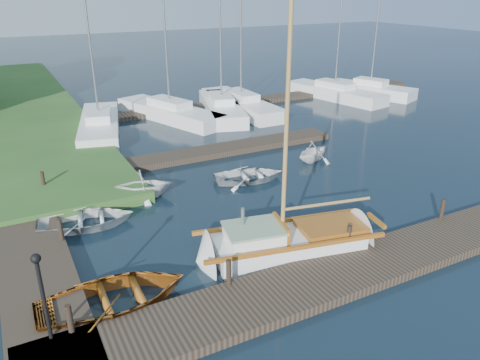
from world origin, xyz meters
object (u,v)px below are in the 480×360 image
mooring_post_1 (229,272)px  lamp_post (41,285)px  tender_c (249,174)px  marina_boat_1 (170,111)px  tender_d (313,150)px  marina_boat_3 (241,103)px  dinghy (114,294)px  marina_boat_0 (100,124)px  tender_b (144,183)px  marina_boat_5 (335,92)px  mooring_post_0 (70,319)px  mooring_post_3 (442,209)px  marina_boat_6 (370,89)px  mooring_post_2 (349,236)px  mooring_post_5 (43,180)px  tender_a (86,218)px  marina_boat_2 (222,107)px  mooring_post_4 (61,230)px  sailboat (292,243)px

mooring_post_1 → lamp_post: lamp_post is taller
tender_c → marina_boat_1: bearing=10.9°
tender_d → marina_boat_3: (1.61, 11.14, -0.03)m
dinghy → marina_boat_0: size_ratio=0.35×
tender_b → marina_boat_5: size_ratio=0.25×
mooring_post_0 → mooring_post_3: size_ratio=1.00×
mooring_post_3 → tender_d: 8.13m
marina_boat_5 → marina_boat_6: bearing=-110.7°
mooring_post_0 → mooring_post_3: same height
mooring_post_2 → lamp_post: 9.57m
mooring_post_5 → tender_a: size_ratio=0.23×
mooring_post_0 → tender_a: bearing=76.1°
mooring_post_3 → marina_boat_5: (10.09, 19.19, -0.14)m
tender_d → marina_boat_2: marina_boat_2 is taller
mooring_post_5 → dinghy: 9.16m
marina_boat_6 → mooring_post_5: bearing=85.9°
mooring_post_2 → marina_boat_6: size_ratio=0.08×
marina_boat_6 → marina_boat_2: bearing=66.6°
lamp_post → marina_boat_6: (27.38, 18.69, -1.31)m
tender_d → mooring_post_4: bearing=85.8°
tender_c → marina_boat_6: marina_boat_6 is taller
sailboat → marina_boat_1: (2.24, 18.39, 0.21)m
marina_boat_5 → marina_boat_3: bearing=77.5°
tender_b → marina_boat_5: bearing=-42.2°
mooring_post_2 → marina_boat_0: (-4.29, 18.41, -0.12)m
mooring_post_1 → marina_boat_1: size_ratio=0.08×
tender_a → tender_b: size_ratio=1.43×
mooring_post_1 → marina_boat_5: marina_boat_5 is taller
sailboat → marina_boat_6: bearing=53.4°
marina_boat_2 → sailboat: bearing=178.4°
mooring_post_0 → marina_boat_6: size_ratio=0.08×
tender_c → mooring_post_4: bearing=117.9°
mooring_post_3 → marina_boat_6: marina_boat_6 is taller
marina_boat_1 → marina_boat_6: (17.23, -0.71, 0.01)m
dinghy → marina_boat_0: 17.86m
mooring_post_4 → marina_boat_3: (14.57, 14.27, -0.13)m
mooring_post_5 → tender_c: (8.69, -2.70, -0.36)m
marina_boat_2 → marina_boat_6: (13.53, -0.25, 0.00)m
dinghy → tender_b: bearing=-22.5°
tender_d → tender_c: bearing=83.2°
lamp_post → marina_boat_5: (24.09, 19.19, -1.31)m
dinghy → marina_boat_3: size_ratio=0.37×
marina_boat_2 → mooring_post_0: bearing=161.5°
tender_a → marina_boat_1: marina_boat_1 is taller
dinghy → marina_boat_5: size_ratio=0.42×
mooring_post_0 → marina_boat_0: size_ratio=0.07×
tender_c → marina_boat_0: (-4.48, 11.11, 0.24)m
dinghy → tender_c: dinghy is taller
mooring_post_0 → sailboat: sailboat is taller
tender_c → marina_boat_1: marina_boat_1 is taller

